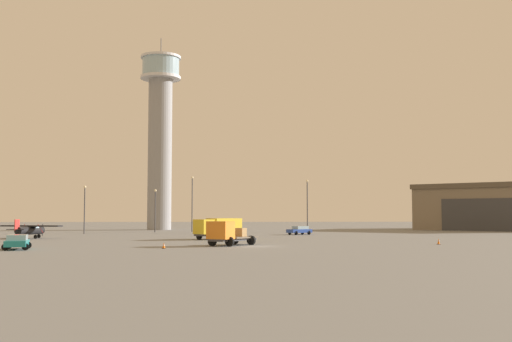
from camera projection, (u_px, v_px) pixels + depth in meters
The scene contains 14 objects.
ground_plane at pixel (255, 246), 63.80m from camera, with size 400.00×400.00×0.00m, color slate.
control_tower at pixel (160, 130), 132.48m from camera, with size 8.55×8.55×41.13m.
hangar at pixel (498, 207), 129.93m from camera, with size 36.86×36.27×9.47m.
airplane_black at pixel (30, 230), 83.88m from camera, with size 8.75×6.87×2.60m.
truck_flatbed_orange at pixel (227, 234), 64.82m from camera, with size 5.61×6.40×2.56m.
truck_box_yellow at pixel (218, 227), 81.41m from camera, with size 6.45×5.89×2.74m.
car_blue at pixel (300, 230), 99.79m from camera, with size 4.33×3.64×1.37m.
car_teal at pixel (17, 242), 58.02m from camera, with size 2.98×4.77×1.37m.
light_post_west at pixel (85, 205), 103.93m from camera, with size 0.44×0.44×8.07m.
light_post_east at pixel (155, 206), 112.93m from camera, with size 0.44×0.44×7.80m.
light_post_north at pixel (307, 201), 112.30m from camera, with size 0.44×0.44×9.51m.
light_post_centre at pixel (192, 199), 116.89m from camera, with size 0.44×0.44×10.39m.
traffic_cone_near_left at pixel (164, 246), 59.57m from camera, with size 0.36×0.36×0.57m.
traffic_cone_near_right at pixel (439, 241), 67.76m from camera, with size 0.36×0.36×0.65m.
Camera 1 is at (-3.59, -64.09, 3.30)m, focal length 43.66 mm.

